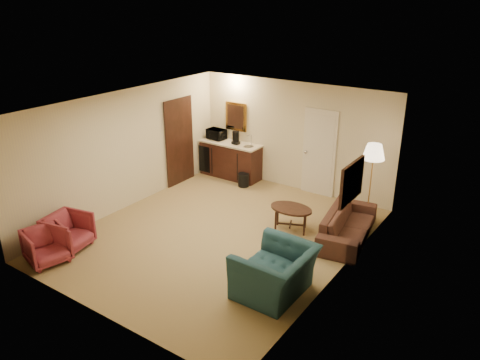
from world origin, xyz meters
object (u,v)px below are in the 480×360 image
at_px(waste_bin, 244,180).
at_px(microwave, 216,133).
at_px(coffee_maker, 236,138).
at_px(teal_armchair, 275,265).
at_px(rose_chair_near, 68,230).
at_px(sofa, 348,220).
at_px(wetbar_cabinet, 231,160).
at_px(coffee_table, 291,219).
at_px(floor_lamp, 370,183).
at_px(rose_chair_far, 47,244).

bearing_deg(waste_bin, microwave, 159.38).
bearing_deg(coffee_maker, teal_armchair, -50.35).
distance_m(microwave, coffee_maker, 0.67).
xyz_separation_m(rose_chair_near, coffee_maker, (0.52, 4.71, 0.72)).
distance_m(sofa, teal_armchair, 2.39).
relative_size(wetbar_cabinet, coffee_maker, 5.02).
xyz_separation_m(sofa, rose_chair_near, (-4.15, -3.30, -0.02)).
relative_size(coffee_table, waste_bin, 2.59).
relative_size(sofa, rose_chair_near, 2.67).
distance_m(floor_lamp, microwave, 4.39).
bearing_deg(microwave, floor_lamp, -2.81).
bearing_deg(teal_armchair, microwave, -133.02).
xyz_separation_m(rose_chair_near, floor_lamp, (4.20, 4.24, 0.48)).
height_order(teal_armchair, rose_chair_near, teal_armchair).
bearing_deg(rose_chair_near, teal_armchair, -87.95).
bearing_deg(coffee_maker, wetbar_cabinet, 175.31).
bearing_deg(wetbar_cabinet, waste_bin, -29.54).
bearing_deg(coffee_table, sofa, 17.68).
bearing_deg(floor_lamp, sofa, -93.06).
xyz_separation_m(sofa, microwave, (-4.30, 1.48, 0.70)).
height_order(coffee_table, coffee_maker, coffee_maker).
bearing_deg(microwave, waste_bin, -16.26).
height_order(wetbar_cabinet, sofa, wetbar_cabinet).
bearing_deg(coffee_maker, rose_chair_far, -96.68).
distance_m(rose_chair_far, coffee_table, 4.58).
bearing_deg(floor_lamp, coffee_maker, 172.63).
xyz_separation_m(wetbar_cabinet, teal_armchair, (3.55, -3.80, 0.06)).
bearing_deg(rose_chair_far, microwave, 16.76).
relative_size(rose_chair_far, coffee_table, 0.81).
bearing_deg(rose_chair_far, coffee_table, -26.47).
height_order(sofa, waste_bin, sofa).
height_order(teal_armchair, waste_bin, teal_armchair).
xyz_separation_m(sofa, teal_armchair, (-0.25, -2.38, 0.14)).
relative_size(teal_armchair, microwave, 2.51).
xyz_separation_m(sofa, coffee_table, (-1.07, -0.34, -0.13)).
bearing_deg(wetbar_cabinet, floor_lamp, -7.16).
height_order(coffee_table, waste_bin, coffee_table).
height_order(sofa, floor_lamp, floor_lamp).
relative_size(teal_armchair, rose_chair_near, 1.63).
xyz_separation_m(floor_lamp, waste_bin, (-3.20, 0.12, -0.68)).
relative_size(wetbar_cabinet, teal_armchair, 1.37).
bearing_deg(microwave, wetbar_cabinet, -2.97).
relative_size(rose_chair_near, waste_bin, 2.19).
bearing_deg(rose_chair_near, wetbar_cabinet, -15.54).
bearing_deg(microwave, teal_armchair, -39.26).
bearing_deg(teal_armchair, wetbar_cabinet, -136.31).
distance_m(sofa, coffee_maker, 3.96).
xyz_separation_m(teal_armchair, coffee_maker, (-3.38, 3.79, 0.56)).
xyz_separation_m(wetbar_cabinet, sofa, (3.80, -1.42, -0.07)).
distance_m(sofa, waste_bin, 3.33).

